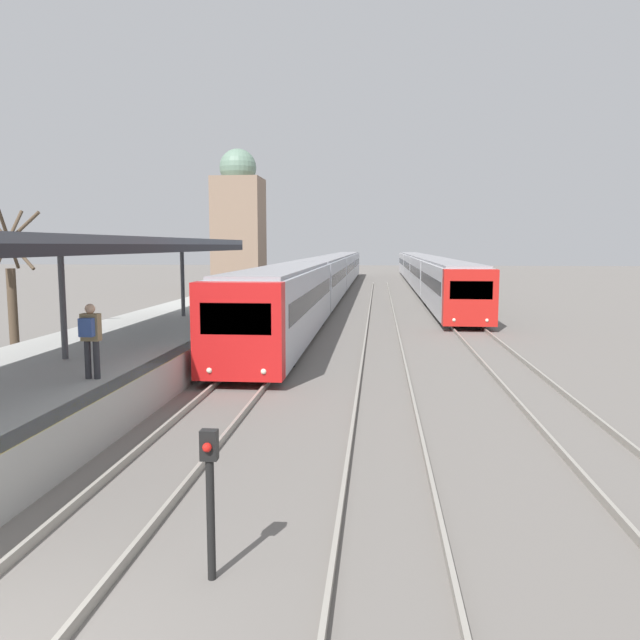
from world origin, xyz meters
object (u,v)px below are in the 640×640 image
at_px(train_far, 423,270).
at_px(signal_post_near, 210,488).
at_px(train_near, 331,273).
at_px(person_on_platform, 90,335).

distance_m(train_far, signal_post_near, 53.30).
bearing_deg(train_near, signal_post_near, -87.51).
height_order(train_near, signal_post_near, train_near).
bearing_deg(train_far, signal_post_near, -96.64).
height_order(person_on_platform, train_far, train_far).
relative_size(person_on_platform, train_far, 0.03).
distance_m(person_on_platform, signal_post_near, 7.50).
bearing_deg(person_on_platform, signal_post_near, -54.59).
xyz_separation_m(person_on_platform, train_far, (10.48, 46.87, -0.36)).
distance_m(person_on_platform, train_far, 48.02).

